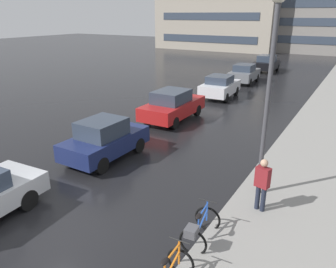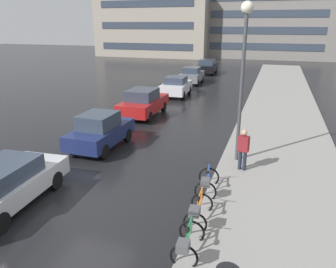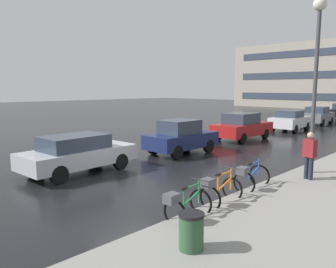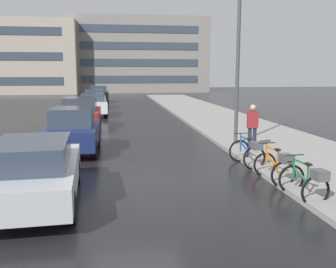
# 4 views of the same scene
# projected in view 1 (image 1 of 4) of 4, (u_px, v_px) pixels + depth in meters

# --- Properties ---
(ground_plane) EXTENTS (140.00, 140.00, 0.00)m
(ground_plane) POSITION_uv_depth(u_px,v_px,m) (49.00, 235.00, 8.79)
(ground_plane) COLOR black
(sidewalk_kerb) EXTENTS (4.80, 60.00, 0.14)m
(sidewalk_kerb) POSITION_uv_depth(u_px,v_px,m) (334.00, 152.00, 13.94)
(sidewalk_kerb) COLOR gray
(sidewalk_kerb) RESTS_ON ground
(bicycle_third) EXTENTS (0.84, 1.45, 0.98)m
(bicycle_third) POSITION_uv_depth(u_px,v_px,m) (199.00, 229.00, 8.26)
(bicycle_third) COLOR black
(bicycle_third) RESTS_ON ground
(car_navy) EXTENTS (1.82, 3.76, 1.67)m
(car_navy) POSITION_uv_depth(u_px,v_px,m) (105.00, 139.00, 13.24)
(car_navy) COLOR navy
(car_navy) RESTS_ON ground
(car_red) EXTENTS (1.98, 4.37, 1.69)m
(car_red) POSITION_uv_depth(u_px,v_px,m) (172.00, 105.00, 18.12)
(car_red) COLOR #AD1919
(car_red) RESTS_ON ground
(car_white) EXTENTS (2.07, 3.87, 1.57)m
(car_white) POSITION_uv_depth(u_px,v_px,m) (220.00, 86.00, 23.01)
(car_white) COLOR silver
(car_white) RESTS_ON ground
(car_grey) EXTENTS (1.98, 3.95, 1.59)m
(car_grey) POSITION_uv_depth(u_px,v_px,m) (244.00, 73.00, 27.94)
(car_grey) COLOR slate
(car_grey) RESTS_ON ground
(car_black) EXTENTS (2.03, 3.83, 1.67)m
(car_black) POSITION_uv_depth(u_px,v_px,m) (267.00, 63.00, 33.35)
(car_black) COLOR black
(car_black) RESTS_ON ground
(pedestrian) EXTENTS (0.44, 0.33, 1.77)m
(pedestrian) POSITION_uv_depth(u_px,v_px,m) (262.00, 184.00, 9.42)
(pedestrian) COLOR #1E2333
(pedestrian) RESTS_ON ground
(streetlamp) EXTENTS (0.46, 0.46, 6.32)m
(streetlamp) POSITION_uv_depth(u_px,v_px,m) (272.00, 60.00, 9.16)
(streetlamp) COLOR #424247
(streetlamp) RESTS_ON ground
(building_facade_side) EXTENTS (19.58, 7.87, 10.45)m
(building_facade_side) POSITION_uv_depth(u_px,v_px,m) (218.00, 16.00, 53.52)
(building_facade_side) COLOR #9E9384
(building_facade_side) RESTS_ON ground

